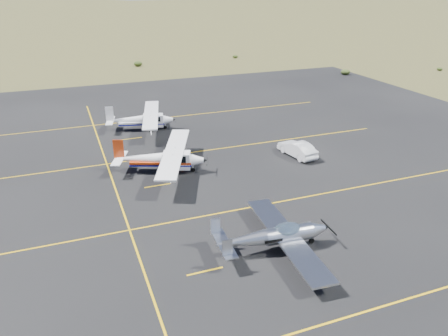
{
  "coord_description": "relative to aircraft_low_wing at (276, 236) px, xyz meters",
  "views": [
    {
      "loc": [
        -8.76,
        -21.39,
        14.14
      ],
      "look_at": [
        1.46,
        5.39,
        1.6
      ],
      "focal_mm": 35.0,
      "sensor_mm": 36.0,
      "label": 1
    }
  ],
  "objects": [
    {
      "name": "aircraft_plain",
      "position": [
        -2.87,
        23.82,
        0.17
      ],
      "size": [
        6.41,
        9.92,
        2.51
      ],
      "rotation": [
        0.0,
        0.0,
        -0.23
      ],
      "color": "white",
      "rests_on": "apron"
    },
    {
      "name": "sedan",
      "position": [
        8.22,
        12.03,
        -0.27
      ],
      "size": [
        1.97,
        4.17,
        1.32
      ],
      "primitive_type": "imported",
      "rotation": [
        0.0,
        0.0,
        3.29
      ],
      "color": "silver",
      "rests_on": "apron"
    },
    {
      "name": "ground",
      "position": [
        -1.33,
        3.06,
        -0.94
      ],
      "size": [
        1600.0,
        1600.0,
        0.0
      ],
      "primitive_type": "plane",
      "color": "#383D1C",
      "rests_on": "ground"
    },
    {
      "name": "aircraft_cessna",
      "position": [
        -3.46,
        12.91,
        0.25
      ],
      "size": [
        7.52,
        10.34,
        2.68
      ],
      "rotation": [
        0.0,
        0.0,
        -0.37
      ],
      "color": "white",
      "rests_on": "apron"
    },
    {
      "name": "apron",
      "position": [
        -1.33,
        10.06,
        -0.94
      ],
      "size": [
        72.0,
        72.0,
        0.02
      ],
      "primitive_type": "cube",
      "color": "black",
      "rests_on": "ground"
    },
    {
      "name": "aircraft_low_wing",
      "position": [
        0.0,
        0.0,
        0.0
      ],
      "size": [
        6.52,
        9.08,
        1.97
      ],
      "rotation": [
        0.0,
        0.0,
        -0.07
      ],
      "color": "silver",
      "rests_on": "apron"
    }
  ]
}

